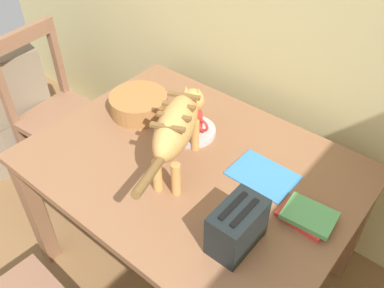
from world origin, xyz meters
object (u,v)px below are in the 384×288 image
(saucer_bowl, at_px, (192,131))
(book_stack, at_px, (308,216))
(magazine, at_px, (263,175))
(toaster, at_px, (237,227))
(dining_table, at_px, (192,177))
(wicker_basket, at_px, (139,104))
(cat, at_px, (178,125))
(coffee_mug, at_px, (193,122))
(wooden_chair_near, at_px, (58,114))

(saucer_bowl, relative_size, book_stack, 1.04)
(magazine, distance_m, toaster, 0.35)
(dining_table, distance_m, wicker_basket, 0.45)
(cat, height_order, coffee_mug, cat)
(cat, bearing_deg, toaster, -46.41)
(cat, distance_m, toaster, 0.45)
(dining_table, distance_m, wooden_chair_near, 1.06)
(dining_table, height_order, coffee_mug, coffee_mug)
(wicker_basket, bearing_deg, cat, -21.97)
(saucer_bowl, height_order, magazine, saucer_bowl)
(magazine, bearing_deg, wooden_chair_near, -175.57)
(wicker_basket, bearing_deg, coffee_mug, 6.62)
(coffee_mug, bearing_deg, book_stack, -10.16)
(cat, distance_m, book_stack, 0.57)
(wicker_basket, distance_m, wooden_chair_near, 0.70)
(wicker_basket, relative_size, wooden_chair_near, 0.29)
(magazine, distance_m, wooden_chair_near, 1.34)
(saucer_bowl, bearing_deg, book_stack, -10.10)
(book_stack, bearing_deg, wicker_basket, 175.28)
(toaster, bearing_deg, saucer_bowl, 143.66)
(cat, height_order, magazine, cat)
(dining_table, height_order, cat, cat)
(coffee_mug, bearing_deg, wicker_basket, -173.38)
(dining_table, distance_m, cat, 0.29)
(saucer_bowl, xyz_separation_m, wicker_basket, (-0.30, -0.03, 0.03))
(wicker_basket, height_order, toaster, toaster)
(toaster, xyz_separation_m, wooden_chair_near, (-1.40, 0.24, -0.35))
(saucer_bowl, relative_size, wicker_basket, 0.77)
(magazine, xyz_separation_m, toaster, (0.10, -0.33, 0.08))
(dining_table, relative_size, cat, 2.10)
(cat, height_order, wooden_chair_near, cat)
(magazine, height_order, book_stack, book_stack)
(saucer_bowl, bearing_deg, wicker_basket, -173.30)
(toaster, bearing_deg, coffee_mug, 143.47)
(saucer_bowl, distance_m, wicker_basket, 0.30)
(coffee_mug, bearing_deg, wooden_chair_near, -173.30)
(wooden_chair_near, bearing_deg, cat, 80.15)
(cat, bearing_deg, saucer_bowl, 90.00)
(cat, relative_size, saucer_bowl, 3.04)
(saucer_bowl, relative_size, coffee_mug, 1.57)
(dining_table, bearing_deg, saucer_bowl, 129.01)
(saucer_bowl, relative_size, toaster, 1.03)
(saucer_bowl, bearing_deg, dining_table, -50.99)
(coffee_mug, xyz_separation_m, wooden_chair_near, (-0.93, -0.11, -0.34))
(dining_table, height_order, toaster, toaster)
(coffee_mug, distance_m, book_stack, 0.63)
(cat, relative_size, magazine, 2.47)
(cat, bearing_deg, dining_table, 28.86)
(cat, bearing_deg, wicker_basket, 134.19)
(magazine, xyz_separation_m, wicker_basket, (-0.68, -0.01, 0.04))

